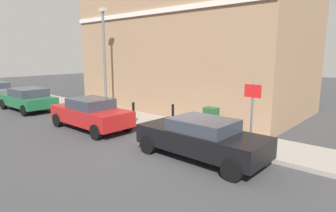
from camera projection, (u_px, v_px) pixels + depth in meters
ground at (181, 150)px, 10.29m from camera, size 80.00×80.00×0.00m
sidewalk at (120, 115)px, 15.67m from camera, size 2.32×30.00×0.15m
corner_building at (193, 29)px, 17.49m from camera, size 7.50×13.24×9.91m
car_black at (201, 138)px, 9.27m from camera, size 1.91×4.41×1.37m
car_red at (91, 113)px, 12.95m from camera, size 1.86×4.27×1.44m
car_green at (28, 99)px, 17.31m from camera, size 2.00×4.19×1.39m
utility_cabinet at (211, 122)px, 11.50m from camera, size 0.46×0.61×1.15m
bollard_near_cabinet at (173, 114)px, 12.94m from camera, size 0.14×0.14×1.04m
bollard_far_kerb at (133, 112)px, 13.47m from camera, size 0.14×0.14×1.04m
street_sign at (252, 107)px, 9.61m from camera, size 0.08×0.60×2.30m
lamppost at (104, 56)px, 15.61m from camera, size 0.20×0.44×5.72m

